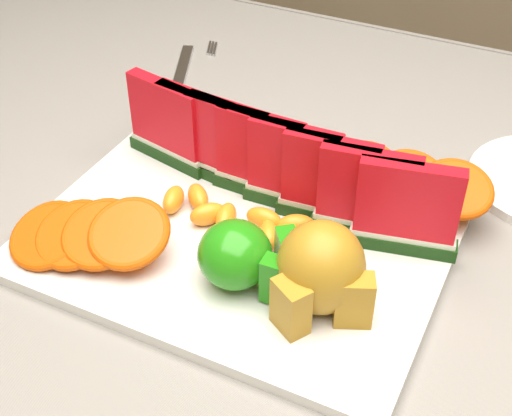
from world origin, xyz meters
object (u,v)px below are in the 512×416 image
object	(u,v)px
apple_cluster	(243,257)
fork	(184,72)
platter	(239,239)
pear_cluster	(321,272)

from	to	relation	value
apple_cluster	fork	world-z (taller)	apple_cluster
apple_cluster	platter	bearing A→B (deg)	120.56
platter	apple_cluster	bearing A→B (deg)	-59.44
platter	pear_cluster	world-z (taller)	pear_cluster
fork	platter	bearing A→B (deg)	-50.72
apple_cluster	pear_cluster	bearing A→B (deg)	5.68
pear_cluster	apple_cluster	bearing A→B (deg)	-174.32
fork	apple_cluster	bearing A→B (deg)	-52.08
platter	pear_cluster	bearing A→B (deg)	-25.80
pear_cluster	fork	size ratio (longest dim) A/B	0.54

